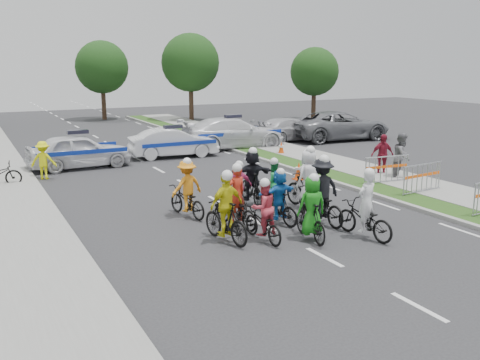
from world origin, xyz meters
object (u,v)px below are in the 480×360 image
police_car_0 (79,151)px  cone_0 (299,171)px  civilian_suv (339,126)px  rider_5 (279,200)px  rider_11 (252,181)px  rider_10 (187,194)px  police_car_2 (233,133)px  barrier_1 (422,180)px  cone_1 (281,149)px  rider_1 (311,214)px  rider_7 (308,185)px  spectator_2 (382,155)px  rider_3 (226,215)px  spectator_1 (402,157)px  rider_0 (365,215)px  marshal_hiviz (43,160)px  civilian_sedan (290,129)px  barrier_2 (387,171)px  rider_9 (238,194)px  tree_2 (314,72)px  rider_8 (272,191)px  rider_4 (321,197)px  tree_4 (102,67)px  rider_6 (236,206)px  police_car_1 (173,143)px  tree_1 (190,63)px  rider_2 (263,217)px

police_car_0 → cone_0: size_ratio=6.37×
civilian_suv → rider_5: bearing=141.1°
rider_11 → police_car_0: 9.73m
rider_10 → police_car_2: (7.18, 11.11, 0.12)m
barrier_1 → civilian_suv: bearing=64.1°
cone_1 → rider_1: bearing=-118.5°
rider_7 → spectator_2: bearing=-163.0°
police_car_0 → cone_1: size_ratio=6.37×
civilian_suv → rider_3: bearing=138.3°
rider_5 → civilian_suv: (12.27, 13.01, 0.15)m
spectator_1 → rider_0: bearing=-170.7°
rider_1 → police_car_2: 15.51m
rider_0 → marshal_hiviz: 13.29m
rider_0 → civilian_sedan: (8.05, 16.16, 0.05)m
barrier_1 → rider_3: bearing=-170.9°
rider_7 → rider_5: bearing=21.2°
police_car_0 → marshal_hiviz: (-1.71, -1.73, 0.00)m
rider_5 → cone_0: rider_5 is taller
rider_7 → spectator_1: 6.05m
civilian_suv → barrier_2: (-6.02, -10.63, -0.30)m
rider_7 → civilian_sedan: (7.73, 13.06, -0.10)m
rider_10 → civilian_sedan: rider_10 is taller
rider_0 → rider_9: rider_0 is taller
rider_9 → tree_2: tree_2 is taller
rider_9 → spectator_2: bearing=-155.1°
rider_8 → barrier_2: 5.75m
rider_4 → civilian_suv: 17.52m
rider_7 → tree_4: size_ratio=0.32×
rider_9 → civilian_sedan: rider_9 is taller
marshal_hiviz → tree_4: 23.22m
barrier_1 → tree_2: bearing=63.4°
barrier_1 → tree_4: tree_4 is taller
civilian_suv → marshal_hiviz: 17.71m
marshal_hiviz → tree_4: size_ratio=0.24×
police_car_2 → barrier_1: (1.12, -12.43, -0.27)m
spectator_1 → marshal_hiviz: (-12.54, 6.66, -0.17)m
rider_11 → marshal_hiviz: 9.07m
spectator_1 → marshal_hiviz: bearing=122.1°
rider_1 → rider_6: (-1.22, 1.92, -0.09)m
rider_10 → rider_11: (2.40, 0.34, 0.10)m
rider_4 → tree_4: 31.89m
rider_5 → rider_3: bearing=8.0°
rider_8 → police_car_1: bearing=-85.9°
rider_4 → rider_8: (-0.52, 1.85, -0.14)m
civilian_sedan → rider_1: bearing=141.7°
rider_5 → rider_9: size_ratio=0.98×
police_car_1 → tree_2: 19.98m
police_car_1 → tree_1: 17.27m
rider_2 → marshal_hiviz: 11.31m
rider_11 → cone_1: bearing=-120.2°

